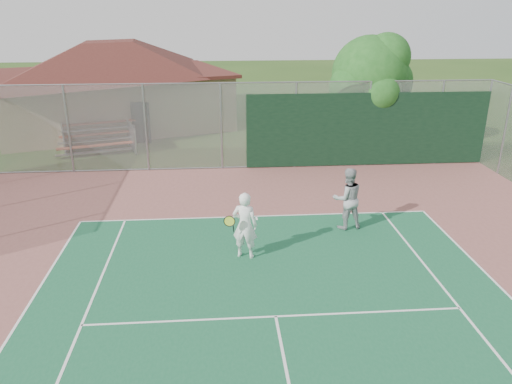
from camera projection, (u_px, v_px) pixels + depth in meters
The scene contains 6 objects.
back_fence at pixel (298, 128), 20.22m from camera, with size 20.08×0.11×3.53m.
clubhouse at pixel (113, 76), 26.94m from camera, with size 14.55×11.90×5.42m.
bleachers at pixel (97, 137), 22.94m from camera, with size 3.80×2.82×1.22m.
tree at pixel (372, 76), 21.26m from camera, with size 3.80×3.60×5.30m.
player_white_front at pixel (245, 226), 13.04m from camera, with size 0.95×0.66×1.82m.
player_grey_back at pixel (347, 199), 14.78m from camera, with size 1.00×0.83×1.88m.
Camera 1 is at (-1.13, -2.68, 6.32)m, focal length 35.00 mm.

